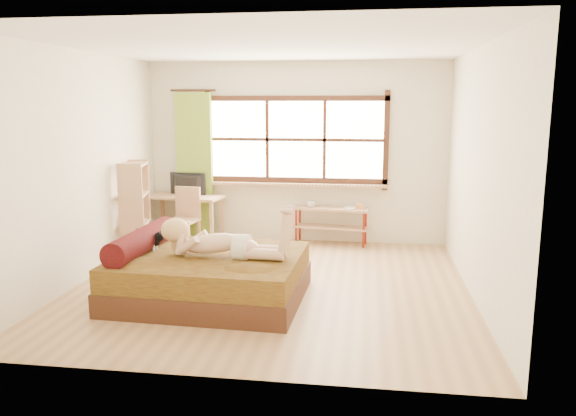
# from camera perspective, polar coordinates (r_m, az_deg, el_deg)

# --- Properties ---
(floor) EXTENTS (4.50, 4.50, 0.00)m
(floor) POSITION_cam_1_polar(r_m,az_deg,el_deg) (6.60, -1.72, -7.89)
(floor) COLOR #9E754C
(floor) RESTS_ON ground
(ceiling) EXTENTS (4.50, 4.50, 0.00)m
(ceiling) POSITION_cam_1_polar(r_m,az_deg,el_deg) (6.28, -1.86, 16.15)
(ceiling) COLOR white
(ceiling) RESTS_ON wall_back
(wall_back) EXTENTS (4.50, 0.00, 4.50)m
(wall_back) POSITION_cam_1_polar(r_m,az_deg,el_deg) (8.51, 0.81, 5.62)
(wall_back) COLOR silver
(wall_back) RESTS_ON floor
(wall_front) EXTENTS (4.50, 0.00, 4.50)m
(wall_front) POSITION_cam_1_polar(r_m,az_deg,el_deg) (4.13, -7.12, 0.12)
(wall_front) COLOR silver
(wall_front) RESTS_ON floor
(wall_left) EXTENTS (0.00, 4.50, 4.50)m
(wall_left) POSITION_cam_1_polar(r_m,az_deg,el_deg) (7.04, -20.19, 3.91)
(wall_left) COLOR silver
(wall_left) RESTS_ON floor
(wall_right) EXTENTS (0.00, 4.50, 4.50)m
(wall_right) POSITION_cam_1_polar(r_m,az_deg,el_deg) (6.32, 18.79, 3.29)
(wall_right) COLOR silver
(wall_right) RESTS_ON floor
(window) EXTENTS (2.80, 0.16, 1.46)m
(window) POSITION_cam_1_polar(r_m,az_deg,el_deg) (8.47, 0.78, 6.68)
(window) COLOR #FFEDBF
(window) RESTS_ON wall_back
(curtain) EXTENTS (0.55, 0.10, 2.20)m
(curtain) POSITION_cam_1_polar(r_m,az_deg,el_deg) (8.75, -9.45, 4.30)
(curtain) COLOR olive
(curtain) RESTS_ON wall_back
(bed) EXTENTS (2.04, 1.66, 0.75)m
(bed) POSITION_cam_1_polar(r_m,az_deg,el_deg) (6.17, -8.35, -6.72)
(bed) COLOR black
(bed) RESTS_ON floor
(woman) EXTENTS (1.40, 0.45, 0.59)m
(woman) POSITION_cam_1_polar(r_m,az_deg,el_deg) (5.93, -6.78, -2.16)
(woman) COLOR tan
(woman) RESTS_ON bed
(kitten) EXTENTS (0.30, 0.13, 0.24)m
(kitten) POSITION_cam_1_polar(r_m,az_deg,el_deg) (6.38, -13.98, -3.12)
(kitten) COLOR black
(kitten) RESTS_ON bed
(desk) EXTENTS (1.20, 0.69, 0.71)m
(desk) POSITION_cam_1_polar(r_m,az_deg,el_deg) (8.69, -10.36, 0.65)
(desk) COLOR #A17557
(desk) RESTS_ON floor
(monitor) EXTENTS (0.59, 0.17, 0.34)m
(monitor) POSITION_cam_1_polar(r_m,az_deg,el_deg) (8.69, -10.31, 2.40)
(monitor) COLOR black
(monitor) RESTS_ON desk
(chair) EXTENTS (0.45, 0.45, 0.89)m
(chair) POSITION_cam_1_polar(r_m,az_deg,el_deg) (8.33, -10.39, -0.63)
(chair) COLOR #A17557
(chair) RESTS_ON floor
(pipe_shelf) EXTENTS (1.14, 0.42, 0.63)m
(pipe_shelf) POSITION_cam_1_polar(r_m,az_deg,el_deg) (8.42, 4.46, -0.95)
(pipe_shelf) COLOR #A17557
(pipe_shelf) RESTS_ON floor
(cup) EXTENTS (0.14, 0.14, 0.10)m
(cup) POSITION_cam_1_polar(r_m,az_deg,el_deg) (8.41, 2.36, 0.43)
(cup) COLOR gray
(cup) RESTS_ON pipe_shelf
(book) EXTENTS (0.20, 0.26, 0.02)m
(book) POSITION_cam_1_polar(r_m,az_deg,el_deg) (8.38, 5.76, 0.07)
(book) COLOR gray
(book) RESTS_ON pipe_shelf
(bookshelf) EXTENTS (0.44, 0.62, 1.30)m
(bookshelf) POSITION_cam_1_polar(r_m,az_deg,el_deg) (8.00, -15.28, -0.06)
(bookshelf) COLOR #A17557
(bookshelf) RESTS_ON floor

